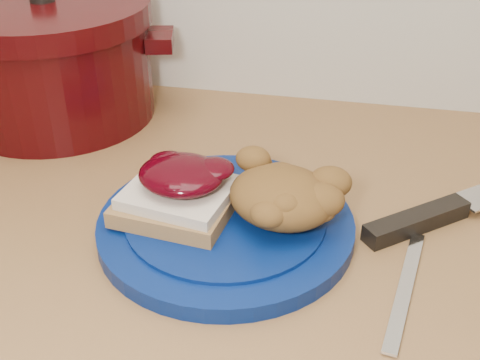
% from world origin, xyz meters
% --- Properties ---
extents(plate, '(0.30, 0.30, 0.02)m').
position_xyz_m(plate, '(0.03, 1.46, 0.91)').
color(plate, '#061A55').
rests_on(plate, wood_countertop).
extents(sandwich, '(0.12, 0.11, 0.05)m').
position_xyz_m(sandwich, '(-0.01, 1.46, 0.94)').
color(sandwich, olive).
rests_on(sandwich, plate).
extents(stuffing_mound, '(0.12, 0.11, 0.05)m').
position_xyz_m(stuffing_mound, '(0.09, 1.47, 0.95)').
color(stuffing_mound, brown).
rests_on(stuffing_mound, plate).
extents(chef_knife, '(0.27, 0.23, 0.02)m').
position_xyz_m(chef_knife, '(0.25, 1.54, 0.91)').
color(chef_knife, black).
rests_on(chef_knife, wood_countertop).
extents(butter_knife, '(0.04, 0.16, 0.00)m').
position_xyz_m(butter_knife, '(0.21, 1.41, 0.90)').
color(butter_knife, silver).
rests_on(butter_knife, wood_countertop).
extents(dutch_oven, '(0.32, 0.32, 0.17)m').
position_xyz_m(dutch_oven, '(-0.25, 1.68, 0.98)').
color(dutch_oven, '#310406').
rests_on(dutch_oven, wood_countertop).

